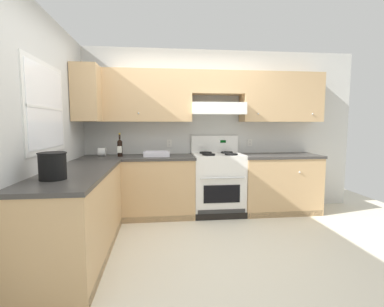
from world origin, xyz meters
The scene contains 10 objects.
ground_plane centered at (0.00, 0.00, 0.00)m, with size 7.04×7.04×0.00m, color beige.
wall_back centered at (0.41, 1.53, 1.48)m, with size 4.68×0.57×2.55m.
wall_left centered at (-1.59, 0.23, 1.34)m, with size 0.47×4.00×2.55m.
counter_back_run centered at (0.20, 1.24, 0.45)m, with size 3.60×0.65×0.91m.
counter_left_run centered at (-1.24, 0.00, 0.45)m, with size 0.63×1.91×0.91m.
stove centered at (0.48, 1.25, 0.48)m, with size 0.76×0.62×1.20m.
wine_bottle centered at (-0.98, 1.25, 1.05)m, with size 0.07×0.08×0.35m.
bowl centered at (-0.45, 1.23, 0.93)m, with size 0.38×0.24×0.07m.
bucket centered at (-1.32, -0.45, 1.03)m, with size 0.24×0.24×0.24m.
paper_towel_roll centered at (-1.26, 1.35, 0.97)m, with size 0.11×0.12×0.12m.
Camera 1 is at (-0.40, -2.98, 1.39)m, focal length 26.55 mm.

